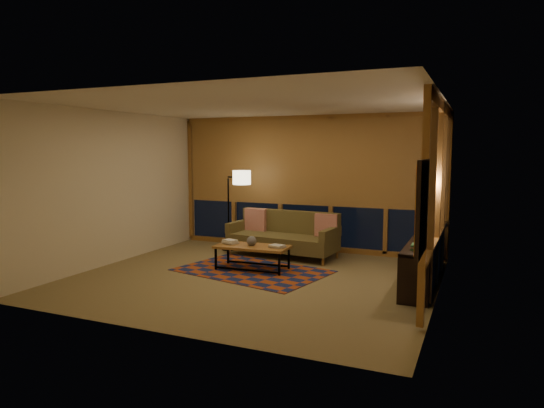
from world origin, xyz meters
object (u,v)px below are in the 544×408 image
at_px(coffee_table, 252,258).
at_px(floor_lamp, 228,210).
at_px(bookshelf, 424,260).
at_px(sofa, 282,235).

xyz_separation_m(coffee_table, floor_lamp, (-1.17, 1.32, 0.61)).
bearing_deg(coffee_table, bookshelf, 5.54).
bearing_deg(sofa, floor_lamp, 177.77).
distance_m(sofa, coffee_table, 1.18).
relative_size(sofa, bookshelf, 0.77).
distance_m(floor_lamp, bookshelf, 4.04).
distance_m(sofa, floor_lamp, 1.31).
height_order(sofa, coffee_table, sofa).
bearing_deg(bookshelf, sofa, 164.04).
bearing_deg(coffee_table, floor_lamp, 128.75).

